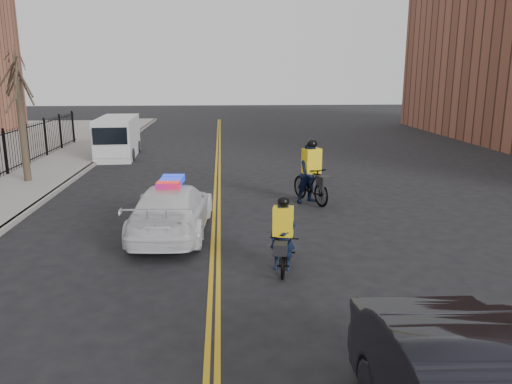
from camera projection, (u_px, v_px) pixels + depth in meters
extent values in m
plane|color=black|center=(215.00, 278.00, 10.90)|extent=(120.00, 120.00, 0.00)
cube|color=gold|center=(215.00, 193.00, 18.65)|extent=(0.10, 60.00, 0.01)
cube|color=gold|center=(219.00, 193.00, 18.66)|extent=(0.10, 60.00, 0.01)
cube|color=gray|center=(11.00, 194.00, 18.14)|extent=(3.00, 60.00, 0.15)
cube|color=gray|center=(53.00, 193.00, 18.24)|extent=(0.20, 60.00, 0.15)
cylinder|color=#392E22|center=(23.00, 131.00, 19.59)|extent=(0.28, 0.28, 4.00)
imported|color=white|center=(172.00, 209.00, 13.79)|extent=(2.25, 4.93, 1.40)
cube|color=#0C26CC|center=(171.00, 182.00, 13.61)|extent=(0.66, 1.32, 0.16)
cube|color=silver|center=(118.00, 137.00, 26.50)|extent=(2.09, 5.00, 2.09)
cube|color=silver|center=(112.00, 146.00, 24.48)|extent=(1.81, 0.82, 1.09)
cube|color=black|center=(110.00, 136.00, 24.01)|extent=(1.64, 0.18, 0.82)
cylinder|color=black|center=(97.00, 155.00, 25.16)|extent=(0.26, 0.65, 0.64)
cylinder|color=black|center=(132.00, 155.00, 25.37)|extent=(0.26, 0.65, 0.64)
cylinder|color=black|center=(107.00, 147.00, 27.96)|extent=(0.26, 0.65, 0.64)
cylinder|color=black|center=(138.00, 146.00, 28.17)|extent=(0.26, 0.65, 0.64)
imported|color=black|center=(283.00, 250.00, 11.30)|extent=(0.95, 1.84, 0.92)
imported|color=black|center=(283.00, 236.00, 11.23)|extent=(0.64, 0.49, 1.58)
cube|color=yellow|center=(283.00, 221.00, 11.15)|extent=(0.50, 0.39, 0.66)
sphere|color=black|center=(283.00, 202.00, 11.04)|extent=(0.27, 0.27, 0.27)
cube|color=black|center=(281.00, 249.00, 10.65)|extent=(0.35, 0.38, 0.25)
imported|color=black|center=(311.00, 184.00, 17.10)|extent=(1.40, 2.25, 1.31)
imported|color=black|center=(311.00, 174.00, 17.02)|extent=(1.20, 1.08, 2.03)
cube|color=yellow|center=(312.00, 161.00, 16.91)|extent=(0.68, 0.58, 0.85)
sphere|color=black|center=(312.00, 144.00, 16.78)|extent=(0.34, 0.34, 0.34)
cube|color=black|center=(324.00, 181.00, 16.35)|extent=(0.50, 0.53, 0.31)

